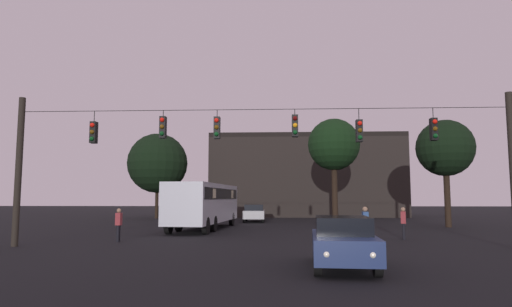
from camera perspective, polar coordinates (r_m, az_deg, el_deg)
The scene contains 12 objects.
ground_plane at distance 28.78m, azimuth 1.24°, elevation -9.98°, with size 168.00×168.00×0.00m, color black.
overhead_signal_span at distance 18.71m, azimuth 0.39°, elevation -0.08°, with size 21.45×0.44×6.55m.
city_bus at distance 29.88m, azimuth -6.68°, elevation -6.21°, with size 3.38×11.17×3.00m.
car_near_right at distance 13.68m, azimuth 11.28°, elevation -11.14°, with size 2.11×4.44×1.52m.
car_far_left at distance 38.62m, azimuth -0.24°, elevation -7.74°, with size 1.87×4.36×1.52m.
pedestrian_crossing_left at distance 20.48m, azimuth 14.09°, elevation -8.80°, with size 0.24×0.36×1.70m.
pedestrian_crossing_center at distance 23.54m, azimuth 18.69°, elevation -8.38°, with size 0.33×0.41×1.62m.
pedestrian_crossing_right at distance 22.24m, azimuth -17.49°, elevation -8.65°, with size 0.26×0.37×1.59m.
corner_building at distance 52.01m, azimuth 6.43°, elevation -3.02°, with size 21.53×9.92×9.20m.
tree_left_silhouette at distance 34.66m, azimuth 23.46°, elevation 0.61°, with size 4.12×4.12×7.78m.
tree_behind_building at distance 36.42m, azimuth 10.13°, elevation 1.08°, with size 4.25×4.25×8.59m.
tree_right_far at distance 46.73m, azimuth -12.72°, elevation -1.25°, with size 6.20×6.20×8.81m.
Camera 1 is at (0.76, -4.20, 2.09)m, focal length 30.64 mm.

